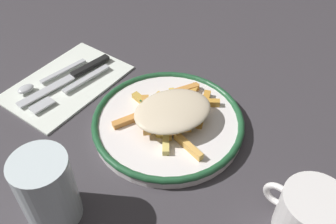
# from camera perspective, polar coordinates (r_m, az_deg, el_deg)

# --- Properties ---
(ground_plane) EXTENTS (2.60, 2.60, 0.00)m
(ground_plane) POSITION_cam_1_polar(r_m,az_deg,el_deg) (0.65, -0.00, -2.32)
(ground_plane) COLOR #3B373C
(plate) EXTENTS (0.27, 0.27, 0.02)m
(plate) POSITION_cam_1_polar(r_m,az_deg,el_deg) (0.64, -0.00, -1.59)
(plate) COLOR white
(plate) RESTS_ON ground_plane
(fries_heap) EXTENTS (0.18, 0.19, 0.04)m
(fries_heap) POSITION_cam_1_polar(r_m,az_deg,el_deg) (0.63, 0.74, 0.12)
(fries_heap) COLOR gold
(fries_heap) RESTS_ON plate
(napkin) EXTENTS (0.16, 0.24, 0.01)m
(napkin) POSITION_cam_1_polar(r_m,az_deg,el_deg) (0.76, -15.39, 4.46)
(napkin) COLOR white
(napkin) RESTS_ON ground_plane
(fork) EXTENTS (0.03, 0.18, 0.01)m
(fork) POSITION_cam_1_polar(r_m,az_deg,el_deg) (0.74, -14.81, 3.59)
(fork) COLOR silver
(fork) RESTS_ON napkin
(knife) EXTENTS (0.04, 0.21, 0.01)m
(knife) POSITION_cam_1_polar(r_m,az_deg,el_deg) (0.77, -14.34, 5.55)
(knife) COLOR black
(knife) RESTS_ON napkin
(spoon) EXTENTS (0.04, 0.15, 0.01)m
(spoon) POSITION_cam_1_polar(r_m,az_deg,el_deg) (0.77, -19.03, 4.48)
(spoon) COLOR silver
(spoon) RESTS_ON napkin
(water_glass) EXTENTS (0.08, 0.08, 0.12)m
(water_glass) POSITION_cam_1_polar(r_m,az_deg,el_deg) (0.53, -18.16, -11.39)
(water_glass) COLOR silver
(water_glass) RESTS_ON ground_plane
(coffee_mug) EXTENTS (0.11, 0.09, 0.07)m
(coffee_mug) POSITION_cam_1_polar(r_m,az_deg,el_deg) (0.54, 21.01, -14.54)
(coffee_mug) COLOR white
(coffee_mug) RESTS_ON ground_plane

